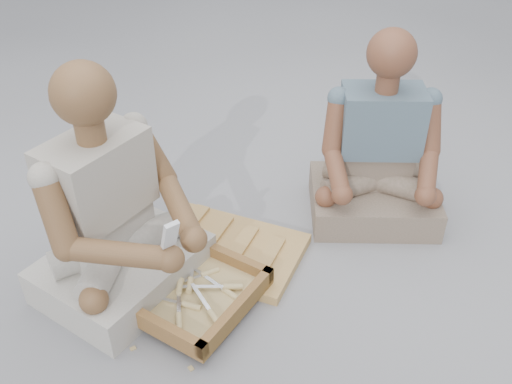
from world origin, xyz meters
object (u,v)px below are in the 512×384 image
Objects in this scene: carved_panel at (226,249)px; craftsman at (114,220)px; tool_tray at (179,285)px; companion at (378,159)px.

carved_panel is 0.67× the size of craftsman.
tool_tray reaches higher than carved_panel.
tool_tray is at bearing 103.70° from craftsman.
companion is at bearing 147.81° from craftsman.
craftsman is at bearing -166.70° from tool_tray.
companion is at bearing 67.28° from tool_tray.
craftsman is (-0.23, -0.05, 0.24)m from tool_tray.
companion is (0.37, 0.88, 0.21)m from tool_tray.
tool_tray is 0.63× the size of craftsman.
craftsman reaches higher than carved_panel.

